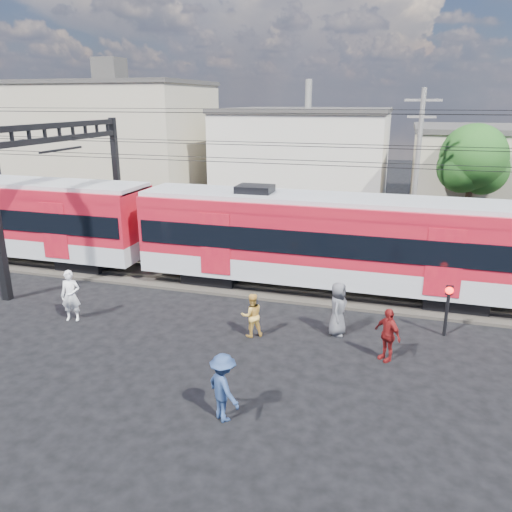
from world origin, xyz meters
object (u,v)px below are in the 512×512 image
object	(u,v)px
commuter_train	(334,239)
pedestrian_c	(223,388)
crossing_signal	(448,301)
pedestrian_a	(71,296)

from	to	relation	value
commuter_train	pedestrian_c	bearing A→B (deg)	-98.29
pedestrian_c	crossing_signal	xyz separation A→B (m)	(5.80, 6.69, 0.38)
commuter_train	crossing_signal	xyz separation A→B (m)	(4.40, -2.96, -1.10)
commuter_train	pedestrian_a	distance (m)	10.58
crossing_signal	pedestrian_a	bearing A→B (deg)	-169.29
pedestrian_c	crossing_signal	size ratio (longest dim) A/B	0.99
commuter_train	pedestrian_c	distance (m)	9.86
pedestrian_c	crossing_signal	bearing A→B (deg)	-93.33
commuter_train	pedestrian_a	bearing A→B (deg)	-148.47
crossing_signal	pedestrian_c	bearing A→B (deg)	-130.94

